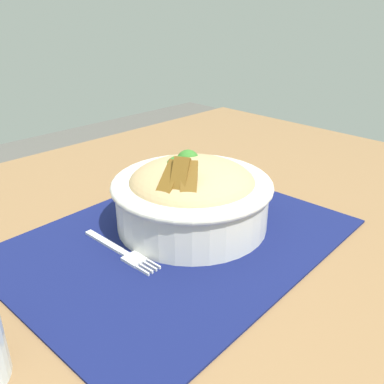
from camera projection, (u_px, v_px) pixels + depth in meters
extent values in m
cube|color=olive|center=(182.00, 250.00, 0.57)|extent=(1.22, 0.92, 0.04)
cylinder|color=brown|center=(221.00, 236.00, 1.34)|extent=(0.04, 0.04, 0.72)
cube|color=#11194C|center=(176.00, 238.00, 0.56)|extent=(0.45, 0.35, 0.00)
cylinder|color=silver|center=(192.00, 203.00, 0.57)|extent=(0.21, 0.21, 0.07)
torus|color=silver|center=(192.00, 184.00, 0.56)|extent=(0.22, 0.22, 0.01)
ellipsoid|color=tan|center=(192.00, 183.00, 0.56)|extent=(0.24, 0.24, 0.06)
sphere|color=#326F26|center=(178.00, 168.00, 0.56)|extent=(0.03, 0.03, 0.03)
sphere|color=#326F26|center=(188.00, 161.00, 0.59)|extent=(0.03, 0.03, 0.03)
cylinder|color=orange|center=(217.00, 171.00, 0.56)|extent=(0.03, 0.02, 0.01)
cube|color=brown|center=(170.00, 179.00, 0.51)|extent=(0.05, 0.03, 0.04)
cube|color=brown|center=(179.00, 179.00, 0.50)|extent=(0.04, 0.04, 0.05)
cube|color=brown|center=(189.00, 181.00, 0.50)|extent=(0.04, 0.04, 0.04)
cube|color=silver|center=(104.00, 241.00, 0.54)|extent=(0.01, 0.07, 0.00)
cube|color=silver|center=(124.00, 253.00, 0.52)|extent=(0.01, 0.01, 0.00)
cube|color=silver|center=(134.00, 259.00, 0.50)|extent=(0.02, 0.03, 0.00)
cube|color=silver|center=(142.00, 270.00, 0.48)|extent=(0.00, 0.02, 0.00)
cube|color=silver|center=(146.00, 268.00, 0.49)|extent=(0.00, 0.02, 0.00)
cube|color=silver|center=(150.00, 266.00, 0.49)|extent=(0.00, 0.02, 0.00)
cube|color=silver|center=(153.00, 264.00, 0.50)|extent=(0.00, 0.02, 0.00)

